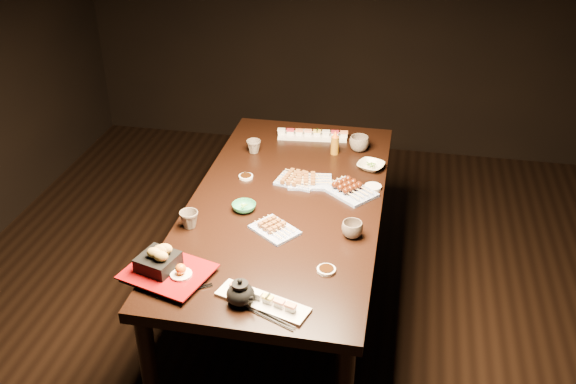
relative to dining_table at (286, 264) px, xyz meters
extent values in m
plane|color=black|center=(0.02, -0.32, -0.38)|extent=(5.00, 5.00, 0.00)
cube|color=black|center=(0.00, 0.00, 0.00)|extent=(1.34, 1.97, 0.75)
imported|color=#2C8856|center=(-0.17, -0.12, 0.39)|extent=(0.11, 0.11, 0.03)
imported|color=beige|center=(0.37, 0.40, 0.39)|extent=(0.17, 0.17, 0.03)
imported|color=brown|center=(-0.38, -0.30, 0.41)|extent=(0.09, 0.09, 0.08)
imported|color=brown|center=(0.34, -0.24, 0.41)|extent=(0.13, 0.13, 0.07)
imported|color=brown|center=(-0.27, 0.46, 0.41)|extent=(0.08, 0.08, 0.07)
imported|color=brown|center=(0.29, 0.60, 0.42)|extent=(0.11, 0.11, 0.08)
cylinder|color=brown|center=(0.16, 0.53, 0.44)|extent=(0.05, 0.05, 0.13)
cylinder|color=white|center=(-0.24, 0.18, 0.38)|extent=(0.08, 0.08, 0.01)
cylinder|color=white|center=(0.40, 0.20, 0.38)|extent=(0.12, 0.12, 0.01)
cylinder|color=white|center=(0.27, -0.50, 0.38)|extent=(0.11, 0.11, 0.01)
cylinder|color=white|center=(-0.04, 0.75, 0.38)|extent=(0.08, 0.08, 0.01)
camera|label=1|loc=(0.51, -2.55, 1.95)|focal=40.00mm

